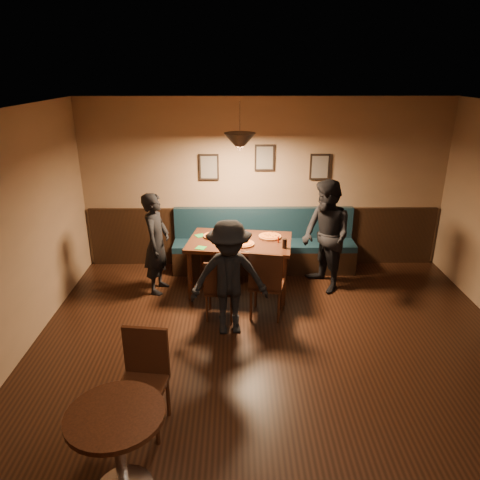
% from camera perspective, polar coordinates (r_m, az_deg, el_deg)
% --- Properties ---
extents(floor, '(7.00, 7.00, 0.00)m').
position_cam_1_polar(floor, '(4.99, 5.26, -19.17)').
color(floor, black).
rests_on(floor, ground).
extents(ceiling, '(7.00, 7.00, 0.00)m').
position_cam_1_polar(ceiling, '(3.84, 6.67, 14.74)').
color(ceiling, silver).
rests_on(ceiling, ground).
extents(wall_back, '(6.00, 0.00, 6.00)m').
position_cam_1_polar(wall_back, '(7.53, 3.04, 7.00)').
color(wall_back, '#8C704F').
rests_on(wall_back, ground).
extents(wainscot, '(5.88, 0.06, 1.00)m').
position_cam_1_polar(wainscot, '(7.77, 2.93, 0.49)').
color(wainscot, black).
rests_on(wainscot, ground).
extents(booth_bench, '(3.00, 0.60, 1.00)m').
position_cam_1_polar(booth_bench, '(7.51, 3.05, -0.23)').
color(booth_bench, '#0F232D').
rests_on(booth_bench, ground).
extents(picture_left, '(0.32, 0.04, 0.42)m').
position_cam_1_polar(picture_left, '(7.43, -3.94, 9.17)').
color(picture_left, black).
rests_on(picture_left, wall_back).
extents(picture_center, '(0.32, 0.04, 0.42)m').
position_cam_1_polar(picture_center, '(7.40, 3.12, 10.33)').
color(picture_center, black).
rests_on(picture_center, wall_back).
extents(picture_right, '(0.32, 0.04, 0.42)m').
position_cam_1_polar(picture_right, '(7.54, 10.02, 9.08)').
color(picture_right, black).
rests_on(picture_right, wall_back).
extents(pendant_lamp, '(0.44, 0.44, 0.25)m').
position_cam_1_polar(pendant_lamp, '(6.33, -0.03, 12.22)').
color(pendant_lamp, black).
rests_on(pendant_lamp, ceiling).
extents(dining_table, '(1.63, 1.17, 0.81)m').
position_cam_1_polar(dining_table, '(6.85, -0.03, -3.22)').
color(dining_table, black).
rests_on(dining_table, floor).
extents(chair_near_left, '(0.41, 0.41, 0.87)m').
position_cam_1_polar(chair_near_left, '(6.13, -2.52, -5.99)').
color(chair_near_left, black).
rests_on(chair_near_left, floor).
extents(chair_near_right, '(0.52, 0.52, 0.99)m').
position_cam_1_polar(chair_near_right, '(6.13, 3.46, -5.35)').
color(chair_near_right, black).
rests_on(chair_near_right, floor).
extents(diner_left, '(0.45, 0.61, 1.54)m').
position_cam_1_polar(diner_left, '(6.81, -10.48, -0.43)').
color(diner_left, black).
rests_on(diner_left, floor).
extents(diner_right, '(0.91, 1.01, 1.70)m').
position_cam_1_polar(diner_right, '(6.85, 10.79, 0.43)').
color(diner_right, black).
rests_on(diner_right, floor).
extents(diner_front, '(1.03, 0.66, 1.51)m').
position_cam_1_polar(diner_front, '(5.64, -1.37, -4.84)').
color(diner_front, black).
rests_on(diner_front, floor).
extents(pizza_a, '(0.42, 0.42, 0.04)m').
position_cam_1_polar(pizza_a, '(6.85, -3.28, 0.55)').
color(pizza_a, '#D75F28').
rests_on(pizza_a, dining_table).
extents(pizza_b, '(0.41, 0.41, 0.04)m').
position_cam_1_polar(pizza_b, '(6.52, 0.44, -0.46)').
color(pizza_b, gold).
rests_on(pizza_b, dining_table).
extents(pizza_c, '(0.42, 0.42, 0.04)m').
position_cam_1_polar(pizza_c, '(6.82, 3.79, 0.46)').
color(pizza_c, gold).
rests_on(pizza_c, dining_table).
extents(soda_glass, '(0.08, 0.08, 0.14)m').
position_cam_1_polar(soda_glass, '(6.42, 5.64, -0.44)').
color(soda_glass, black).
rests_on(soda_glass, dining_table).
extents(tabasco_bottle, '(0.03, 0.03, 0.11)m').
position_cam_1_polar(tabasco_bottle, '(6.62, 4.86, 0.10)').
color(tabasco_bottle, '#911904').
rests_on(tabasco_bottle, dining_table).
extents(napkin_a, '(0.19, 0.19, 0.01)m').
position_cam_1_polar(napkin_a, '(6.91, -5.04, 0.56)').
color(napkin_a, '#1E732A').
rests_on(napkin_a, dining_table).
extents(napkin_b, '(0.17, 0.17, 0.01)m').
position_cam_1_polar(napkin_b, '(6.44, -4.96, -0.98)').
color(napkin_b, '#207B27').
rests_on(napkin_b, dining_table).
extents(cutlery_set, '(0.20, 0.06, 0.00)m').
position_cam_1_polar(cutlery_set, '(6.30, -0.38, -1.43)').
color(cutlery_set, silver).
rests_on(cutlery_set, dining_table).
extents(cafe_table, '(0.89, 0.89, 0.80)m').
position_cam_1_polar(cafe_table, '(3.99, -14.91, -24.61)').
color(cafe_table, black).
rests_on(cafe_table, floor).
extents(cafe_chair_far, '(0.48, 0.48, 0.97)m').
position_cam_1_polar(cafe_chair_far, '(4.43, -12.34, -17.44)').
color(cafe_chair_far, black).
rests_on(cafe_chair_far, floor).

